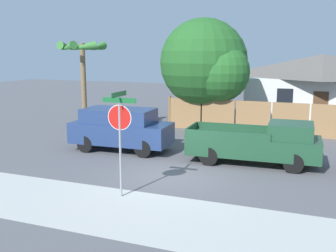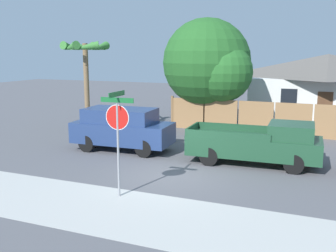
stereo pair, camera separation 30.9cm
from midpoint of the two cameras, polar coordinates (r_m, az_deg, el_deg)
ground_plane at (r=14.42m, az=-0.08°, el=-7.14°), size 80.00×80.00×0.00m
sidewalk_strip at (r=11.35m, az=-6.84°, el=-12.26°), size 36.00×3.20×0.01m
wooden_fence at (r=21.73m, az=19.50°, el=0.74°), size 15.82×0.12×1.88m
house at (r=29.19m, az=21.13°, el=5.66°), size 10.43×6.34×4.29m
oak_tree at (r=23.31m, az=5.30°, el=8.86°), size 5.44×5.18×6.40m
palm_tree at (r=22.08m, az=-12.71°, el=10.03°), size 2.48×2.68×4.99m
red_suv at (r=17.88m, az=-7.36°, el=-0.30°), size 4.57×2.07×1.92m
orange_pickup at (r=15.98m, az=12.44°, el=-2.44°), size 5.23×2.09×1.73m
stop_sign at (r=11.90m, az=-7.76°, el=0.09°), size 1.09×0.98×3.26m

